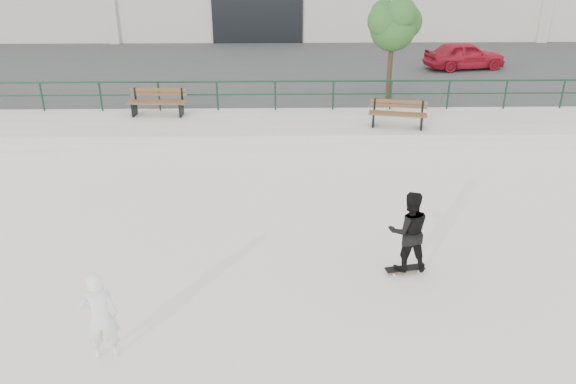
{
  "coord_description": "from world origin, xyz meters",
  "views": [
    {
      "loc": [
        1.08,
        -8.16,
        6.08
      ],
      "look_at": [
        1.27,
        2.0,
        1.39
      ],
      "focal_mm": 35.0,
      "sensor_mm": 36.0,
      "label": 1
    }
  ],
  "objects_px": {
    "tree": "(394,23)",
    "standing_skater": "(409,231)",
    "bench_left": "(158,102)",
    "seated_skater": "(100,317)",
    "skateboard": "(405,269)",
    "bench_right": "(398,114)",
    "red_car": "(465,55)"
  },
  "relations": [
    {
      "from": "tree",
      "to": "seated_skater",
      "type": "relative_size",
      "value": 2.38
    },
    {
      "from": "bench_left",
      "to": "red_car",
      "type": "relative_size",
      "value": 0.54
    },
    {
      "from": "red_car",
      "to": "skateboard",
      "type": "distance_m",
      "value": 17.07
    },
    {
      "from": "tree",
      "to": "standing_skater",
      "type": "bearing_deg",
      "value": -98.49
    },
    {
      "from": "standing_skater",
      "to": "seated_skater",
      "type": "xyz_separation_m",
      "value": [
        -5.23,
        -2.32,
        -0.15
      ]
    },
    {
      "from": "skateboard",
      "to": "seated_skater",
      "type": "bearing_deg",
      "value": -167.12
    },
    {
      "from": "red_car",
      "to": "skateboard",
      "type": "xyz_separation_m",
      "value": [
        -5.95,
        -15.97,
        -1.04
      ]
    },
    {
      "from": "bench_left",
      "to": "tree",
      "type": "bearing_deg",
      "value": 16.85
    },
    {
      "from": "red_car",
      "to": "seated_skater",
      "type": "distance_m",
      "value": 21.44
    },
    {
      "from": "bench_right",
      "to": "standing_skater",
      "type": "relative_size",
      "value": 1.14
    },
    {
      "from": "bench_right",
      "to": "seated_skater",
      "type": "height_order",
      "value": "seated_skater"
    },
    {
      "from": "skateboard",
      "to": "bench_right",
      "type": "bearing_deg",
      "value": 69.24
    },
    {
      "from": "red_car",
      "to": "standing_skater",
      "type": "xyz_separation_m",
      "value": [
        -5.95,
        -15.97,
        -0.19
      ]
    },
    {
      "from": "bench_right",
      "to": "skateboard",
      "type": "height_order",
      "value": "bench_right"
    },
    {
      "from": "bench_left",
      "to": "skateboard",
      "type": "distance_m",
      "value": 11.2
    },
    {
      "from": "standing_skater",
      "to": "bench_right",
      "type": "bearing_deg",
      "value": -101.4
    },
    {
      "from": "bench_right",
      "to": "skateboard",
      "type": "distance_m",
      "value": 7.82
    },
    {
      "from": "bench_right",
      "to": "standing_skater",
      "type": "xyz_separation_m",
      "value": [
        -1.31,
        -7.66,
        0.0
      ]
    },
    {
      "from": "skateboard",
      "to": "bench_left",
      "type": "bearing_deg",
      "value": 114.61
    },
    {
      "from": "red_car",
      "to": "seated_skater",
      "type": "height_order",
      "value": "red_car"
    },
    {
      "from": "bench_left",
      "to": "standing_skater",
      "type": "bearing_deg",
      "value": -51.45
    },
    {
      "from": "tree",
      "to": "standing_skater",
      "type": "xyz_separation_m",
      "value": [
        -1.66,
        -11.1,
        -2.3
      ]
    },
    {
      "from": "skateboard",
      "to": "seated_skater",
      "type": "relative_size",
      "value": 0.53
    },
    {
      "from": "bench_right",
      "to": "tree",
      "type": "xyz_separation_m",
      "value": [
        0.35,
        3.44,
        2.3
      ]
    },
    {
      "from": "tree",
      "to": "skateboard",
      "type": "xyz_separation_m",
      "value": [
        -1.66,
        -11.1,
        -3.14
      ]
    },
    {
      "from": "skateboard",
      "to": "tree",
      "type": "bearing_deg",
      "value": 70.42
    },
    {
      "from": "bench_right",
      "to": "red_car",
      "type": "relative_size",
      "value": 0.52
    },
    {
      "from": "bench_right",
      "to": "skateboard",
      "type": "xyz_separation_m",
      "value": [
        -1.31,
        -7.66,
        -0.84
      ]
    },
    {
      "from": "tree",
      "to": "skateboard",
      "type": "relative_size",
      "value": 4.5
    },
    {
      "from": "tree",
      "to": "seated_skater",
      "type": "xyz_separation_m",
      "value": [
        -6.89,
        -13.43,
        -2.45
      ]
    },
    {
      "from": "seated_skater",
      "to": "red_car",
      "type": "bearing_deg",
      "value": -133.17
    },
    {
      "from": "bench_left",
      "to": "tree",
      "type": "height_order",
      "value": "tree"
    }
  ]
}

